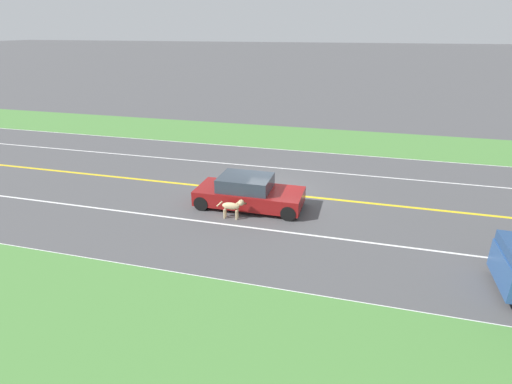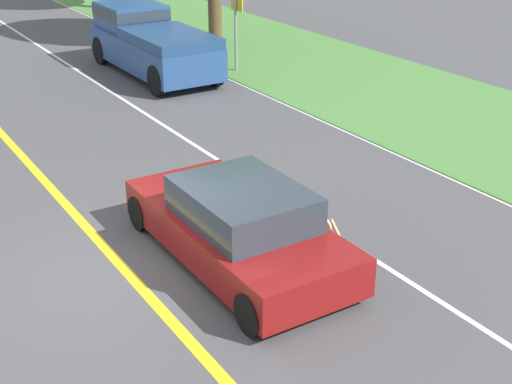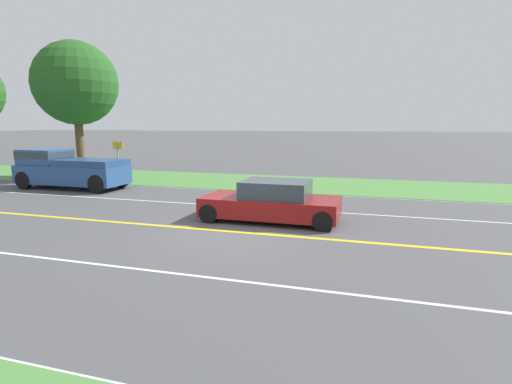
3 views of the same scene
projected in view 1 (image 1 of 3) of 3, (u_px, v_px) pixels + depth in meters
The scene contains 10 objects.
ground_plane at pixel (271, 193), 18.11m from camera, with size 400.00×400.00×0.00m, color #4C4C4F.
centre_divider_line at pixel (271, 193), 18.11m from camera, with size 0.18×160.00×0.01m, color yellow.
lane_edge_line_right at pixel (217, 280), 11.86m from camera, with size 0.14×160.00×0.01m, color white.
lane_edge_line_left at pixel (297, 151), 24.35m from camera, with size 0.14×160.00×0.01m, color white.
lane_dash_same_dir at pixel (249, 227), 14.99m from camera, with size 0.10×160.00×0.01m, color white.
lane_dash_oncoming at pixel (286, 169), 21.23m from camera, with size 0.10×160.00×0.01m, color white.
grass_verge_right at pixel (171, 353), 9.18m from camera, with size 6.00×160.00×0.03m, color #4C843D.
grass_verge_left at pixel (305, 138), 27.02m from camera, with size 6.00×160.00×0.03m, color #4C843D.
ego_car at pixel (249, 193), 16.53m from camera, with size 1.93×4.41×1.33m.
dog at pixel (233, 206), 15.51m from camera, with size 0.27×1.23×0.85m.
Camera 1 is at (16.31, 3.74, 6.95)m, focal length 28.00 mm.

